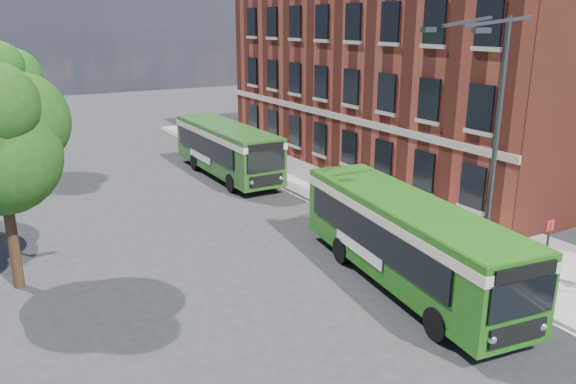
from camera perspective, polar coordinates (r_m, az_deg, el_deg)
ground at (r=20.26m, az=4.86°, el=-8.87°), size 120.00×120.00×0.00m
pavement at (r=30.14m, az=7.12°, el=-0.05°), size 6.00×48.00×0.15m
kerb_line at (r=28.49m, az=2.21°, el=-1.08°), size 0.12×48.00×0.01m
brick_office at (r=36.47m, az=12.69°, el=13.63°), size 12.10×26.00×14.20m
street_lamp at (r=20.49m, az=19.70°, el=4.65°), size 2.96×2.38×9.00m
bus_stop_sign at (r=20.71m, az=24.79°, el=-5.32°), size 0.35×0.08×2.52m
bus_front at (r=19.61m, az=11.95°, el=-4.27°), size 3.96×10.84×3.02m
bus_rear at (r=33.22m, az=-6.27°, el=4.69°), size 2.68×10.25×3.02m
pedestrian_b at (r=22.12m, az=18.20°, el=-4.54°), size 0.94×0.78×1.75m
tree_left at (r=20.22m, az=-27.25°, el=4.90°), size 4.57×4.34×7.72m
tree_right at (r=36.67m, az=-27.07°, el=9.63°), size 4.64×4.41×7.83m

